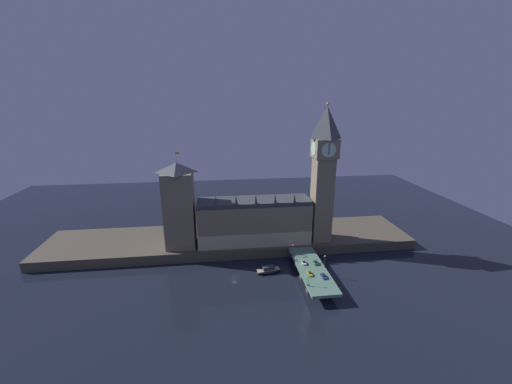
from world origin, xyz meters
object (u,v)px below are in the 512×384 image
at_px(car_northbound_trail, 310,274).
at_px(car_southbound_trail, 316,263).
at_px(street_lamp_mid, 325,260).
at_px(victoria_tower, 179,205).
at_px(boat_upstream, 268,270).
at_px(car_southbound_lead, 324,276).
at_px(street_lamp_far, 293,248).
at_px(clock_tower, 323,171).
at_px(car_northbound_lead, 304,263).
at_px(pedestrian_far_rail, 297,260).
at_px(street_lamp_near, 308,277).
at_px(pedestrian_near_rail, 309,285).
at_px(pedestrian_mid_walk, 322,262).

distance_m(car_northbound_trail, car_southbound_trail, 11.32).
distance_m(car_northbound_trail, street_lamp_mid, 11.73).
distance_m(victoria_tower, boat_upstream, 60.98).
bearing_deg(boat_upstream, car_southbound_lead, -34.95).
distance_m(victoria_tower, car_southbound_lead, 86.19).
distance_m(victoria_tower, street_lamp_far, 67.36).
relative_size(clock_tower, boat_upstream, 5.64).
relative_size(car_northbound_lead, street_lamp_far, 0.65).
bearing_deg(victoria_tower, pedestrian_far_rail, -23.94).
relative_size(pedestrian_far_rail, street_lamp_mid, 0.26).
height_order(car_southbound_lead, street_lamp_near, street_lamp_near).
xyz_separation_m(pedestrian_near_rail, street_lamp_mid, (12.47, 15.52, 3.23)).
height_order(car_northbound_lead, car_southbound_lead, car_northbound_lead).
bearing_deg(car_southbound_trail, street_lamp_far, 130.34).
bearing_deg(car_southbound_lead, pedestrian_mid_walk, 76.19).
bearing_deg(car_southbound_trail, pedestrian_mid_walk, -4.70).
xyz_separation_m(car_northbound_lead, car_southbound_trail, (6.03, -0.90, 0.05)).
bearing_deg(boat_upstream, street_lamp_far, 25.73).
xyz_separation_m(car_southbound_trail, street_lamp_far, (-9.45, 11.13, 3.19)).
xyz_separation_m(clock_tower, car_southbound_trail, (-11.09, -28.31, -41.50)).
bearing_deg(street_lamp_far, street_lamp_near, -90.00).
bearing_deg(street_lamp_mid, victoria_tower, 154.85).
distance_m(car_southbound_trail, street_lamp_near, 20.89).
height_order(clock_tower, street_lamp_far, clock_tower).
xyz_separation_m(clock_tower, pedestrian_mid_walk, (-8.08, -28.56, -41.35)).
relative_size(clock_tower, car_northbound_lead, 19.65).
bearing_deg(pedestrian_mid_walk, street_lamp_mid, -83.18).
distance_m(victoria_tower, car_northbound_lead, 74.98).
bearing_deg(pedestrian_far_rail, victoria_tower, 156.06).
relative_size(car_southbound_trail, street_lamp_near, 0.58).
distance_m(car_northbound_lead, street_lamp_far, 11.26).
distance_m(car_southbound_lead, pedestrian_near_rail, 11.20).
bearing_deg(car_southbound_lead, pedestrian_far_rail, 118.96).
bearing_deg(car_northbound_trail, car_southbound_lead, -25.97).
relative_size(victoria_tower, pedestrian_mid_walk, 32.28).
bearing_deg(street_lamp_mid, car_southbound_lead, -110.94).
distance_m(pedestrian_mid_walk, boat_upstream, 27.76).
bearing_deg(street_lamp_far, pedestrian_far_rail, -86.86).
xyz_separation_m(street_lamp_mid, boat_upstream, (-27.30, 7.76, -8.51)).
height_order(clock_tower, pedestrian_far_rail, clock_tower).
bearing_deg(street_lamp_mid, street_lamp_far, 131.16).
xyz_separation_m(car_northbound_trail, car_southbound_lead, (6.03, -2.94, -0.03)).
bearing_deg(car_northbound_trail, street_lamp_mid, 32.37).
height_order(car_southbound_lead, pedestrian_near_rail, pedestrian_near_rail).
relative_size(pedestrian_mid_walk, pedestrian_far_rail, 0.97).
height_order(car_southbound_lead, car_southbound_trail, car_southbound_trail).
relative_size(car_southbound_trail, pedestrian_mid_walk, 2.31).
relative_size(car_northbound_lead, pedestrian_mid_walk, 2.40).
distance_m(clock_tower, victoria_tower, 83.50).
bearing_deg(pedestrian_near_rail, pedestrian_mid_walk, 57.39).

